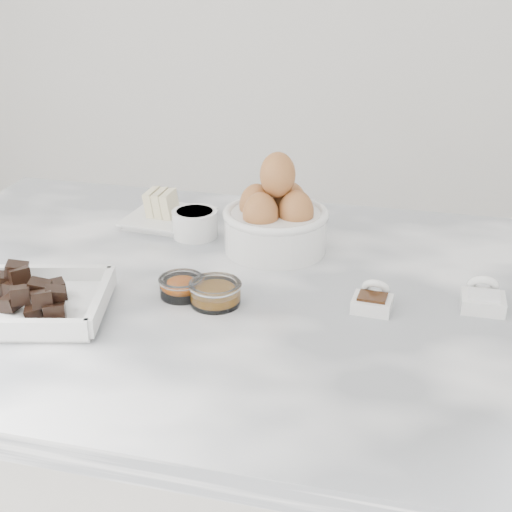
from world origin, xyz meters
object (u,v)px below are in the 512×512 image
(egg_bowl, at_px, (276,219))
(chocolate_dish, at_px, (23,297))
(butter_plate, at_px, (167,212))
(salt_spoon, at_px, (483,298))
(honey_bowl, at_px, (215,292))
(vanilla_spoon, at_px, (373,300))
(sugar_ramekin, at_px, (195,222))
(zest_bowl, at_px, (182,286))

(egg_bowl, bearing_deg, chocolate_dish, -134.42)
(butter_plate, relative_size, salt_spoon, 2.10)
(chocolate_dish, height_order, butter_plate, chocolate_dish)
(honey_bowl, height_order, vanilla_spoon, vanilla_spoon)
(egg_bowl, bearing_deg, salt_spoon, -21.06)
(sugar_ramekin, bearing_deg, zest_bowl, -76.53)
(egg_bowl, height_order, vanilla_spoon, egg_bowl)
(egg_bowl, bearing_deg, butter_plate, 161.64)
(sugar_ramekin, xyz_separation_m, vanilla_spoon, (0.33, -0.19, -0.01))
(sugar_ramekin, distance_m, egg_bowl, 0.16)
(vanilla_spoon, bearing_deg, butter_plate, 148.86)
(butter_plate, relative_size, vanilla_spoon, 2.23)
(butter_plate, bearing_deg, salt_spoon, -19.99)
(butter_plate, bearing_deg, honey_bowl, -57.60)
(egg_bowl, xyz_separation_m, zest_bowl, (-0.10, -0.20, -0.04))
(butter_plate, distance_m, egg_bowl, 0.24)
(sugar_ramekin, height_order, vanilla_spoon, sugar_ramekin)
(zest_bowl, distance_m, salt_spoon, 0.44)
(honey_bowl, relative_size, zest_bowl, 1.13)
(butter_plate, relative_size, zest_bowl, 2.26)
(chocolate_dish, bearing_deg, sugar_ramekin, 65.86)
(chocolate_dish, bearing_deg, egg_bowl, 45.58)
(butter_plate, bearing_deg, egg_bowl, -18.36)
(salt_spoon, bearing_deg, chocolate_dish, -164.53)
(zest_bowl, height_order, vanilla_spoon, vanilla_spoon)
(zest_bowl, height_order, salt_spoon, salt_spoon)
(chocolate_dish, distance_m, sugar_ramekin, 0.36)
(chocolate_dish, height_order, salt_spoon, chocolate_dish)
(chocolate_dish, height_order, sugar_ramekin, chocolate_dish)
(chocolate_dish, height_order, egg_bowl, egg_bowl)
(vanilla_spoon, relative_size, salt_spoon, 0.94)
(honey_bowl, relative_size, vanilla_spoon, 1.12)
(chocolate_dish, xyz_separation_m, butter_plate, (0.07, 0.38, -0.01))
(egg_bowl, height_order, zest_bowl, egg_bowl)
(butter_plate, bearing_deg, vanilla_spoon, -31.14)
(sugar_ramekin, xyz_separation_m, egg_bowl, (0.15, -0.02, 0.03))
(butter_plate, distance_m, zest_bowl, 0.30)
(vanilla_spoon, bearing_deg, honey_bowl, -169.79)
(butter_plate, relative_size, sugar_ramekin, 1.94)
(zest_bowl, bearing_deg, vanilla_spoon, 5.89)
(sugar_ramekin, distance_m, salt_spoon, 0.51)
(butter_plate, xyz_separation_m, zest_bowl, (0.13, -0.27, -0.00))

